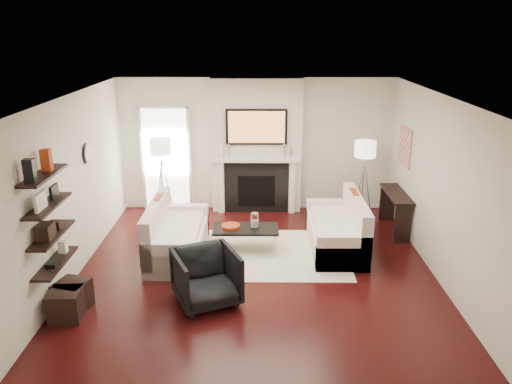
{
  "coord_description": "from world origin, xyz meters",
  "views": [
    {
      "loc": [
        0.04,
        -6.89,
        3.66
      ],
      "look_at": [
        0.0,
        0.6,
        1.15
      ],
      "focal_mm": 35.0,
      "sensor_mm": 36.0,
      "label": 1
    }
  ],
  "objects_px": {
    "coffee_table": "(246,229)",
    "ottoman_near": "(73,295)",
    "armchair": "(206,275)",
    "lamp_left_shade": "(160,146)",
    "lamp_right_shade": "(365,149)",
    "loveseat_right_base": "(335,237)",
    "loveseat_left_base": "(178,244)"
  },
  "relations": [
    {
      "from": "lamp_left_shade",
      "to": "lamp_right_shade",
      "type": "distance_m",
      "value": 3.91
    },
    {
      "from": "loveseat_right_base",
      "to": "lamp_left_shade",
      "type": "bearing_deg",
      "value": 154.98
    },
    {
      "from": "lamp_right_shade",
      "to": "loveseat_right_base",
      "type": "bearing_deg",
      "value": -118.07
    },
    {
      "from": "coffee_table",
      "to": "loveseat_left_base",
      "type": "bearing_deg",
      "value": -170.48
    },
    {
      "from": "loveseat_right_base",
      "to": "coffee_table",
      "type": "relative_size",
      "value": 1.64
    },
    {
      "from": "loveseat_left_base",
      "to": "lamp_right_shade",
      "type": "height_order",
      "value": "lamp_right_shade"
    },
    {
      "from": "coffee_table",
      "to": "lamp_right_shade",
      "type": "bearing_deg",
      "value": 31.84
    },
    {
      "from": "coffee_table",
      "to": "ottoman_near",
      "type": "xyz_separation_m",
      "value": [
        -2.3,
        -1.85,
        -0.2
      ]
    },
    {
      "from": "lamp_left_shade",
      "to": "lamp_right_shade",
      "type": "xyz_separation_m",
      "value": [
        3.9,
        -0.21,
        0.0
      ]
    },
    {
      "from": "coffee_table",
      "to": "ottoman_near",
      "type": "height_order",
      "value": "coffee_table"
    },
    {
      "from": "loveseat_right_base",
      "to": "armchair",
      "type": "height_order",
      "value": "armchair"
    },
    {
      "from": "loveseat_left_base",
      "to": "coffee_table",
      "type": "height_order",
      "value": "same"
    },
    {
      "from": "coffee_table",
      "to": "lamp_right_shade",
      "type": "relative_size",
      "value": 2.75
    },
    {
      "from": "loveseat_right_base",
      "to": "lamp_left_shade",
      "type": "xyz_separation_m",
      "value": [
        -3.21,
        1.5,
        1.24
      ]
    },
    {
      "from": "coffee_table",
      "to": "lamp_left_shade",
      "type": "xyz_separation_m",
      "value": [
        -1.68,
        1.59,
        1.05
      ]
    },
    {
      "from": "loveseat_right_base",
      "to": "coffee_table",
      "type": "distance_m",
      "value": 1.55
    },
    {
      "from": "loveseat_left_base",
      "to": "lamp_left_shade",
      "type": "relative_size",
      "value": 4.5
    },
    {
      "from": "coffee_table",
      "to": "lamp_right_shade",
      "type": "height_order",
      "value": "lamp_right_shade"
    },
    {
      "from": "loveseat_left_base",
      "to": "lamp_left_shade",
      "type": "distance_m",
      "value": 2.23
    },
    {
      "from": "loveseat_left_base",
      "to": "armchair",
      "type": "bearing_deg",
      "value": -67.07
    },
    {
      "from": "loveseat_right_base",
      "to": "coffee_table",
      "type": "height_order",
      "value": "same"
    },
    {
      "from": "coffee_table",
      "to": "lamp_right_shade",
      "type": "xyz_separation_m",
      "value": [
        2.22,
        1.38,
        1.05
      ]
    },
    {
      "from": "loveseat_left_base",
      "to": "lamp_right_shade",
      "type": "xyz_separation_m",
      "value": [
        3.35,
        1.57,
        1.24
      ]
    },
    {
      "from": "armchair",
      "to": "ottoman_near",
      "type": "bearing_deg",
      "value": 162.06
    },
    {
      "from": "loveseat_right_base",
      "to": "ottoman_near",
      "type": "xyz_separation_m",
      "value": [
        -3.83,
        -1.94,
        -0.01
      ]
    },
    {
      "from": "armchair",
      "to": "lamp_right_shade",
      "type": "relative_size",
      "value": 2.09
    },
    {
      "from": "armchair",
      "to": "lamp_left_shade",
      "type": "relative_size",
      "value": 2.09
    },
    {
      "from": "coffee_table",
      "to": "armchair",
      "type": "height_order",
      "value": "armchair"
    },
    {
      "from": "armchair",
      "to": "loveseat_right_base",
      "type": "bearing_deg",
      "value": 17.04
    },
    {
      "from": "coffee_table",
      "to": "loveseat_right_base",
      "type": "bearing_deg",
      "value": 3.3
    },
    {
      "from": "loveseat_left_base",
      "to": "ottoman_near",
      "type": "distance_m",
      "value": 2.03
    },
    {
      "from": "lamp_right_shade",
      "to": "loveseat_left_base",
      "type": "bearing_deg",
      "value": -154.88
    }
  ]
}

